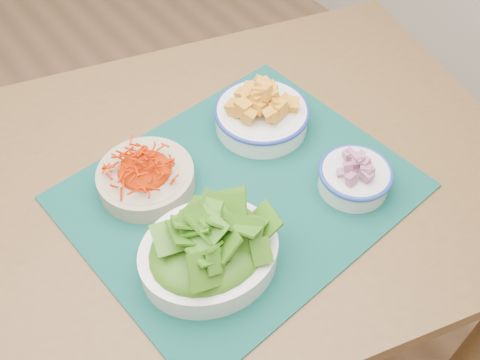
# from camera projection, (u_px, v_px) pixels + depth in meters

# --- Properties ---
(ground) EXTENTS (4.00, 4.00, 0.00)m
(ground) POSITION_uv_depth(u_px,v_px,m) (68.00, 317.00, 1.61)
(ground) COLOR #AA7A52
(ground) RESTS_ON ground
(table) EXTENTS (1.38, 1.09, 0.75)m
(table) POSITION_uv_depth(u_px,v_px,m) (206.00, 211.00, 1.05)
(table) COLOR brown
(table) RESTS_ON ground
(placemat) EXTENTS (0.60, 0.51, 0.00)m
(placemat) POSITION_uv_depth(u_px,v_px,m) (240.00, 191.00, 0.96)
(placemat) COLOR #06312C
(placemat) RESTS_ON table
(carrot_bowl) EXTENTS (0.18, 0.18, 0.06)m
(carrot_bowl) POSITION_uv_depth(u_px,v_px,m) (145.00, 175.00, 0.94)
(carrot_bowl) COLOR #BDA98C
(carrot_bowl) RESTS_ON placemat
(squash_bowl) EXTENTS (0.21, 0.21, 0.09)m
(squash_bowl) POSITION_uv_depth(u_px,v_px,m) (262.00, 110.00, 1.03)
(squash_bowl) COLOR white
(squash_bowl) RESTS_ON placemat
(lettuce_bowl) EXTENTS (0.26, 0.23, 0.11)m
(lettuce_bowl) POSITION_uv_depth(u_px,v_px,m) (209.00, 247.00, 0.82)
(lettuce_bowl) COLOR white
(lettuce_bowl) RESTS_ON placemat
(onion_bowl) EXTENTS (0.16, 0.16, 0.07)m
(onion_bowl) POSITION_uv_depth(u_px,v_px,m) (355.00, 174.00, 0.94)
(onion_bowl) COLOR white
(onion_bowl) RESTS_ON placemat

